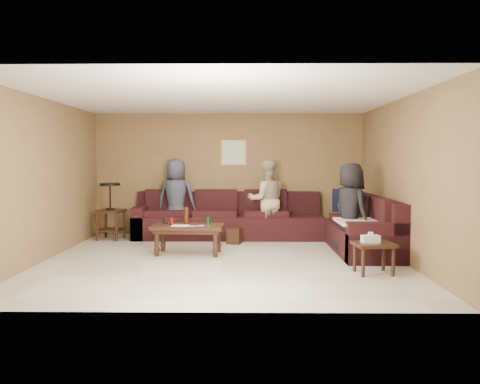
# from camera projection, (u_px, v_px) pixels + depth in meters

# --- Properties ---
(room) EXTENTS (5.60, 5.50, 2.50)m
(room) POSITION_uv_depth(u_px,v_px,m) (223.00, 153.00, 7.15)
(room) COLOR beige
(room) RESTS_ON ground
(sectional_sofa) EXTENTS (4.65, 2.90, 0.97)m
(sectional_sofa) POSITION_uv_depth(u_px,v_px,m) (271.00, 225.00, 8.74)
(sectional_sofa) COLOR black
(sectional_sofa) RESTS_ON ground
(coffee_table) EXTENTS (1.20, 0.65, 0.77)m
(coffee_table) POSITION_uv_depth(u_px,v_px,m) (188.00, 229.00, 7.70)
(coffee_table) COLOR black
(coffee_table) RESTS_ON ground
(end_table_left) EXTENTS (0.55, 0.55, 1.10)m
(end_table_left) POSITION_uv_depth(u_px,v_px,m) (110.00, 210.00, 9.08)
(end_table_left) COLOR black
(end_table_left) RESTS_ON ground
(side_table_right) EXTENTS (0.57, 0.48, 0.58)m
(side_table_right) POSITION_uv_depth(u_px,v_px,m) (373.00, 247.00, 6.36)
(side_table_right) COLOR black
(side_table_right) RESTS_ON ground
(waste_bin) EXTENTS (0.30, 0.30, 0.29)m
(waste_bin) POSITION_uv_depth(u_px,v_px,m) (234.00, 236.00, 8.66)
(waste_bin) COLOR black
(waste_bin) RESTS_ON ground
(wall_art) EXTENTS (0.52, 0.04, 0.52)m
(wall_art) POSITION_uv_depth(u_px,v_px,m) (234.00, 153.00, 9.62)
(wall_art) COLOR tan
(wall_art) RESTS_ON ground
(person_left) EXTENTS (0.83, 0.60, 1.58)m
(person_left) POSITION_uv_depth(u_px,v_px,m) (176.00, 198.00, 9.27)
(person_left) COLOR #2F3442
(person_left) RESTS_ON ground
(person_middle) EXTENTS (0.83, 0.69, 1.55)m
(person_middle) POSITION_uv_depth(u_px,v_px,m) (267.00, 200.00, 9.05)
(person_middle) COLOR tan
(person_middle) RESTS_ON ground
(person_right) EXTENTS (0.74, 0.87, 1.51)m
(person_right) POSITION_uv_depth(u_px,v_px,m) (350.00, 209.00, 7.62)
(person_right) COLOR black
(person_right) RESTS_ON ground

